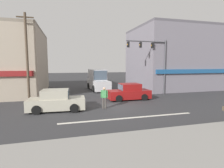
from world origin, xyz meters
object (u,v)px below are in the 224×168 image
traffic_light_mast (155,57)px  sedan_crossing_leftbound (129,92)px  utility_pole_near_left (27,57)px  pedestrian_mid_crossing (104,97)px  box_truck_crossing_center (98,81)px  sedan_crossing_rightbound (57,101)px

traffic_light_mast → sedan_crossing_leftbound: traffic_light_mast is taller
utility_pole_near_left → pedestrian_mid_crossing: size_ratio=4.76×
pedestrian_mid_crossing → traffic_light_mast: bearing=35.1°
box_truck_crossing_center → sedan_crossing_leftbound: bearing=-77.1°
sedan_crossing_leftbound → pedestrian_mid_crossing: 4.17m
traffic_light_mast → pedestrian_mid_crossing: size_ratio=3.71×
sedan_crossing_rightbound → pedestrian_mid_crossing: bearing=-5.3°
traffic_light_mast → box_truck_crossing_center: bearing=136.3°
box_truck_crossing_center → sedan_crossing_rightbound: bearing=-116.6°
sedan_crossing_leftbound → pedestrian_mid_crossing: pedestrian_mid_crossing is taller
utility_pole_near_left → traffic_light_mast: bearing=3.3°
traffic_light_mast → pedestrian_mid_crossing: 9.16m
pedestrian_mid_crossing → box_truck_crossing_center: bearing=82.3°
box_truck_crossing_center → sedan_crossing_rightbound: 11.10m
traffic_light_mast → sedan_crossing_rightbound: (-10.55, -4.57, -3.59)m
utility_pole_near_left → sedan_crossing_rightbound: utility_pole_near_left is taller
utility_pole_near_left → traffic_light_mast: utility_pole_near_left is taller
box_truck_crossing_center → pedestrian_mid_crossing: size_ratio=3.41×
sedan_crossing_leftbound → utility_pole_near_left: bearing=171.7°
utility_pole_near_left → traffic_light_mast: (13.13, 0.77, 0.18)m
pedestrian_mid_crossing → utility_pole_near_left: bearing=146.1°
box_truck_crossing_center → pedestrian_mid_crossing: 10.34m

